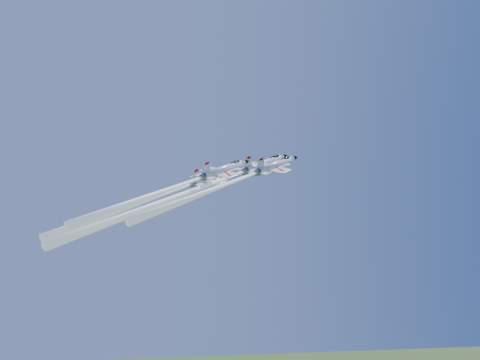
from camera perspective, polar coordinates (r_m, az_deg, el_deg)
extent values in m
cylinder|color=white|center=(129.65, 2.48, 1.68)|extent=(4.14, 7.77, 12.27)
cone|color=white|center=(134.99, 4.50, 2.43)|extent=(2.98, 3.43, 3.25)
cone|color=black|center=(136.26, 4.95, 2.60)|extent=(1.51, 1.73, 1.63)
cone|color=slate|center=(124.90, 0.47, 0.92)|extent=(2.85, 2.94, 2.24)
ellipsoid|color=black|center=(132.88, 3.81, 2.47)|extent=(3.13, 2.81, 2.24)
cube|color=black|center=(131.67, 3.38, 2.42)|extent=(1.03, 0.85, 0.72)
cube|color=white|center=(128.84, 2.13, 1.43)|extent=(9.24, 9.54, 4.29)
cube|color=white|center=(132.22, 2.73, 1.94)|extent=(3.40, 2.73, 1.61)
cube|color=white|center=(130.63, 3.59, 1.74)|extent=(3.40, 2.73, 1.61)
cube|color=white|center=(125.61, 0.78, 0.99)|extent=(4.94, 5.16, 2.31)
cube|color=white|center=(125.31, 0.84, 1.76)|extent=(2.37, 2.71, 3.66)
cube|color=red|center=(125.12, 0.92, 2.40)|extent=(1.14, 1.02, 0.99)
cube|color=black|center=(129.94, 2.50, 1.28)|extent=(8.40, 5.78, 3.85)
sphere|color=white|center=(124.72, 0.39, 0.89)|extent=(1.06, 1.18, 1.06)
cone|color=white|center=(108.98, -8.52, -2.45)|extent=(8.35, 23.99, 46.19)
cylinder|color=white|center=(129.69, -3.03, 0.36)|extent=(3.95, 7.42, 11.71)
cone|color=white|center=(134.31, -0.90, 1.14)|extent=(2.85, 3.27, 3.10)
cone|color=black|center=(135.41, -0.42, 1.31)|extent=(1.44, 1.65, 1.56)
cone|color=slate|center=(125.63, -5.13, -0.40)|extent=(2.72, 2.81, 2.13)
ellipsoid|color=black|center=(132.45, -1.64, 1.15)|extent=(2.99, 2.68, 2.13)
cube|color=black|center=(131.39, -2.10, 1.09)|extent=(0.99, 0.82, 0.69)
cube|color=white|center=(129.01, -3.39, 0.12)|extent=(8.82, 9.10, 4.09)
cube|color=white|center=(132.07, -2.69, 0.64)|extent=(3.25, 2.61, 1.54)
cube|color=white|center=(130.39, -1.94, 0.44)|extent=(3.25, 2.61, 1.54)
cube|color=white|center=(126.24, -4.81, -0.33)|extent=(4.72, 4.93, 2.21)
cube|color=white|center=(125.90, -4.76, 0.40)|extent=(2.26, 2.59, 3.49)
cube|color=red|center=(125.67, -4.70, 1.01)|extent=(1.09, 0.97, 0.94)
cube|color=black|center=(129.98, -3.00, -0.01)|extent=(8.02, 5.52, 3.68)
sphere|color=white|center=(125.48, -5.21, -0.43)|extent=(1.01, 1.13, 1.02)
cone|color=white|center=(114.92, -12.13, -2.93)|extent=(6.79, 18.48, 34.90)
cylinder|color=white|center=(120.29, 3.72, 1.54)|extent=(3.69, 6.92, 10.92)
cone|color=white|center=(125.12, 5.61, 2.26)|extent=(2.66, 3.05, 2.89)
cone|color=black|center=(126.27, 6.03, 2.43)|extent=(1.34, 1.54, 1.45)
cone|color=slate|center=(115.97, 1.84, 0.81)|extent=(2.54, 2.62, 1.99)
ellipsoid|color=black|center=(123.21, 4.96, 2.30)|extent=(2.79, 2.50, 1.99)
cube|color=black|center=(122.12, 4.56, 2.25)|extent=(0.92, 0.76, 0.64)
cube|color=white|center=(119.55, 3.39, 1.30)|extent=(8.23, 8.49, 3.82)
cube|color=white|center=(122.58, 3.93, 1.79)|extent=(3.03, 2.43, 1.43)
cube|color=white|center=(121.21, 4.77, 1.60)|extent=(3.03, 2.43, 1.43)
cube|color=white|center=(116.61, 2.12, 0.88)|extent=(4.40, 4.60, 2.06)
cube|color=white|center=(116.34, 2.19, 1.62)|extent=(2.11, 2.41, 3.26)
cube|color=red|center=(116.17, 2.26, 2.23)|extent=(1.02, 0.91, 0.88)
cube|color=black|center=(120.54, 3.73, 1.16)|extent=(7.48, 5.15, 3.43)
sphere|color=white|center=(115.80, 1.76, 0.78)|extent=(0.94, 1.05, 0.95)
cone|color=white|center=(104.58, -4.35, -1.57)|extent=(6.21, 16.74, 31.52)
cylinder|color=white|center=(116.61, -1.85, 1.07)|extent=(3.74, 7.02, 11.09)
cone|color=white|center=(121.10, 0.35, 1.86)|extent=(2.70, 3.10, 2.94)
cone|color=black|center=(122.17, 0.84, 2.03)|extent=(1.36, 1.56, 1.47)
cone|color=slate|center=(112.65, -4.02, 0.29)|extent=(2.58, 2.66, 2.02)
ellipsoid|color=black|center=(119.30, -0.42, 1.88)|extent=(2.83, 2.54, 2.02)
cube|color=black|center=(118.28, -0.89, 1.83)|extent=(0.93, 0.77, 0.65)
cube|color=white|center=(115.94, -2.23, 0.82)|extent=(8.36, 8.62, 3.88)
cube|color=white|center=(118.88, -1.52, 1.35)|extent=(3.08, 2.47, 1.46)
cube|color=white|center=(117.32, -0.71, 1.14)|extent=(3.08, 2.47, 1.46)
cube|color=white|center=(113.24, -3.70, 0.36)|extent=(4.47, 4.67, 2.09)
cube|color=white|center=(112.94, -3.64, 1.13)|extent=(2.14, 2.45, 3.31)
cube|color=red|center=(112.75, -3.58, 1.78)|extent=(1.03, 0.92, 0.89)
cube|color=black|center=(116.87, -1.83, 0.67)|extent=(7.59, 5.23, 3.48)
sphere|color=white|center=(112.50, -4.11, 0.26)|extent=(0.95, 1.07, 0.96)
cone|color=white|center=(103.30, -10.45, -2.02)|extent=(5.97, 15.75, 29.41)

